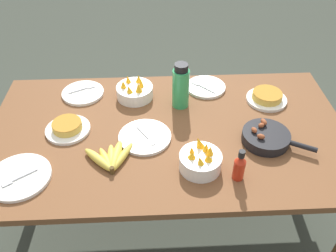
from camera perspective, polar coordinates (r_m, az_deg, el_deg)
ground_plane at (r=2.30m, az=-0.00°, el=-14.39°), size 14.00×14.00×0.00m
dining_table at (r=1.81m, az=-0.00°, el=-2.70°), size 1.78×0.99×0.72m
banana_bunch at (r=1.61m, az=-9.15°, el=-5.10°), size 0.24×0.20×0.04m
skillet at (r=1.74m, az=15.51°, el=-1.75°), size 0.32×0.23×0.08m
frittata_plate_center at (r=1.81m, az=-15.82°, el=-0.23°), size 0.22×0.22×0.05m
frittata_plate_side at (r=2.01m, az=15.58°, el=4.48°), size 0.22×0.22×0.05m
empty_plate_near_front at (r=2.05m, az=6.08°, el=6.24°), size 0.22×0.22×0.02m
empty_plate_far_left at (r=2.05m, az=-13.49°, el=5.19°), size 0.23×0.23×0.02m
empty_plate_far_right at (r=1.66m, az=-22.74°, el=-7.53°), size 0.27×0.27×0.02m
empty_plate_mid_edge at (r=1.71m, az=-3.75°, el=-1.76°), size 0.25×0.25×0.02m
fruit_bowl_mango at (r=1.55m, az=5.24°, el=-5.50°), size 0.19×0.19×0.13m
fruit_bowl_citrus at (r=1.96m, az=-5.37°, el=5.62°), size 0.20×0.20×0.12m
water_bottle at (r=1.85m, az=2.06°, el=6.35°), size 0.09×0.09×0.25m
hot_sauce_bottle at (r=1.52m, az=11.39°, el=-6.38°), size 0.05×0.05×0.16m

